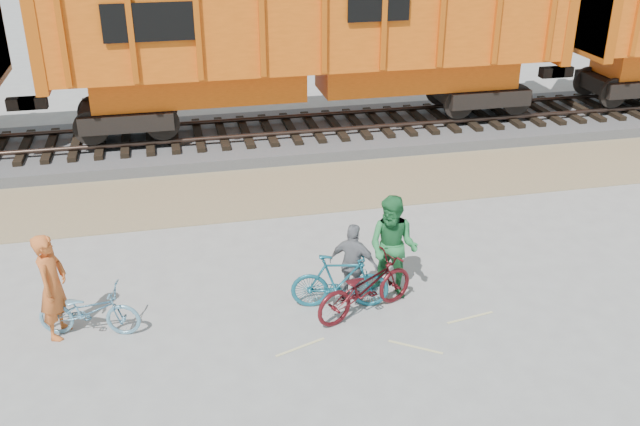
{
  "coord_description": "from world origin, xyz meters",
  "views": [
    {
      "loc": [
        -2.74,
        -10.04,
        6.82
      ],
      "look_at": [
        -0.17,
        1.5,
        1.24
      ],
      "focal_mm": 40.0,
      "sensor_mm": 36.0,
      "label": 1
    }
  ],
  "objects_px": {
    "bicycle_blue": "(89,311)",
    "person_man": "(393,248)",
    "bicycle_maroon": "(365,287)",
    "hopper_car_center": "(311,33)",
    "person_woman": "(353,264)",
    "person_solo": "(53,286)",
    "bicycle_teal": "(340,281)"
  },
  "relations": [
    {
      "from": "person_woman",
      "to": "bicycle_maroon",
      "type": "bearing_deg",
      "value": 139.56
    },
    {
      "from": "bicycle_blue",
      "to": "bicycle_teal",
      "type": "relative_size",
      "value": 0.98
    },
    {
      "from": "bicycle_teal",
      "to": "person_woman",
      "type": "height_order",
      "value": "person_woman"
    },
    {
      "from": "bicycle_maroon",
      "to": "person_woman",
      "type": "relative_size",
      "value": 1.3
    },
    {
      "from": "bicycle_blue",
      "to": "bicycle_maroon",
      "type": "relative_size",
      "value": 0.85
    },
    {
      "from": "bicycle_blue",
      "to": "person_solo",
      "type": "bearing_deg",
      "value": 92.34
    },
    {
      "from": "person_solo",
      "to": "person_man",
      "type": "bearing_deg",
      "value": -73.41
    },
    {
      "from": "hopper_car_center",
      "to": "person_man",
      "type": "relative_size",
      "value": 7.36
    },
    {
      "from": "bicycle_blue",
      "to": "person_solo",
      "type": "height_order",
      "value": "person_solo"
    },
    {
      "from": "bicycle_maroon",
      "to": "person_solo",
      "type": "distance_m",
      "value": 5.09
    },
    {
      "from": "bicycle_teal",
      "to": "person_man",
      "type": "bearing_deg",
      "value": -66.95
    },
    {
      "from": "hopper_car_center",
      "to": "bicycle_maroon",
      "type": "relative_size",
      "value": 7.13
    },
    {
      "from": "hopper_car_center",
      "to": "person_woman",
      "type": "relative_size",
      "value": 9.27
    },
    {
      "from": "bicycle_blue",
      "to": "bicycle_teal",
      "type": "bearing_deg",
      "value": -77.81
    },
    {
      "from": "person_solo",
      "to": "person_woman",
      "type": "bearing_deg",
      "value": -74.42
    },
    {
      "from": "bicycle_maroon",
      "to": "bicycle_teal",
      "type": "bearing_deg",
      "value": 29.69
    },
    {
      "from": "bicycle_maroon",
      "to": "person_solo",
      "type": "relative_size",
      "value": 1.08
    },
    {
      "from": "bicycle_blue",
      "to": "bicycle_maroon",
      "type": "height_order",
      "value": "bicycle_maroon"
    },
    {
      "from": "bicycle_maroon",
      "to": "person_man",
      "type": "bearing_deg",
      "value": -74.75
    },
    {
      "from": "bicycle_teal",
      "to": "bicycle_maroon",
      "type": "relative_size",
      "value": 0.87
    },
    {
      "from": "bicycle_blue",
      "to": "bicycle_teal",
      "type": "height_order",
      "value": "bicycle_teal"
    },
    {
      "from": "bicycle_blue",
      "to": "person_man",
      "type": "relative_size",
      "value": 0.88
    },
    {
      "from": "bicycle_maroon",
      "to": "person_man",
      "type": "relative_size",
      "value": 1.03
    },
    {
      "from": "bicycle_blue",
      "to": "hopper_car_center",
      "type": "bearing_deg",
      "value": -18.92
    },
    {
      "from": "person_man",
      "to": "person_woman",
      "type": "distance_m",
      "value": 0.76
    },
    {
      "from": "person_man",
      "to": "person_solo",
      "type": "bearing_deg",
      "value": -143.19
    },
    {
      "from": "bicycle_maroon",
      "to": "person_solo",
      "type": "xyz_separation_m",
      "value": [
        -5.05,
        0.49,
        0.39
      ]
    },
    {
      "from": "bicycle_maroon",
      "to": "person_woman",
      "type": "bearing_deg",
      "value": -8.23
    },
    {
      "from": "bicycle_teal",
      "to": "person_woman",
      "type": "xyz_separation_m",
      "value": [
        0.27,
        0.11,
        0.24
      ]
    },
    {
      "from": "hopper_car_center",
      "to": "person_solo",
      "type": "xyz_separation_m",
      "value": [
        -6.04,
        -8.56,
        -2.1
      ]
    },
    {
      "from": "person_solo",
      "to": "person_woman",
      "type": "xyz_separation_m",
      "value": [
        4.95,
        -0.09,
        -0.16
      ]
    },
    {
      "from": "bicycle_blue",
      "to": "person_woman",
      "type": "relative_size",
      "value": 1.1
    }
  ]
}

